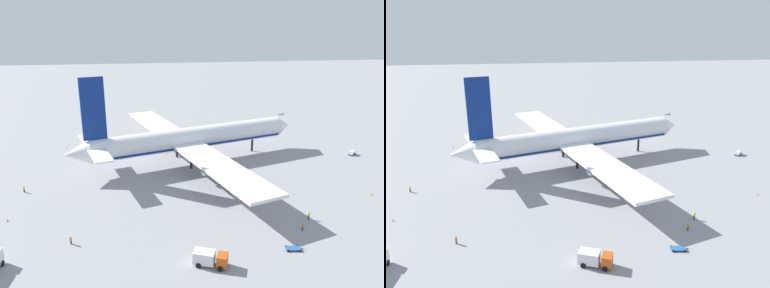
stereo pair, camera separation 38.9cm
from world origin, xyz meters
TOP-DOWN VIEW (x-y plane):
  - ground_plane at (0.00, 0.00)m, footprint 600.00×600.00m
  - airliner at (-1.39, -0.41)m, footprint 68.98×79.96m
  - service_truck_2 at (-5.49, -48.60)m, footprint 6.02×4.22m
  - baggage_cart_0 at (9.97, -46.74)m, footprint 3.37×1.89m
  - baggage_cart_1 at (49.02, 52.04)m, footprint 3.00×2.96m
  - baggage_cart_2 at (49.09, -2.84)m, footprint 3.17×2.89m
  - ground_worker_0 at (-28.98, -38.46)m, footprint 0.49×0.49m
  - ground_worker_1 at (-43.16, -14.18)m, footprint 0.53×0.53m
  - ground_worker_2 at (14.48, -41.02)m, footprint 0.44×0.44m
  - ground_worker_3 at (17.60, -37.27)m, footprint 0.55×0.55m
  - traffic_cone_0 at (-38.40, 17.93)m, footprint 0.36×0.36m
  - traffic_cone_1 at (37.38, -29.17)m, footprint 0.36×0.36m
  - traffic_cone_2 at (-42.92, -27.96)m, footprint 0.36×0.36m

SIDE VIEW (x-z plane):
  - ground_plane at x=0.00m, z-range 0.00..0.00m
  - baggage_cart_0 at x=9.97m, z-range 0.07..0.47m
  - baggage_cart_1 at x=49.02m, z-range 0.07..0.47m
  - traffic_cone_0 at x=-38.40m, z-range 0.00..0.55m
  - traffic_cone_1 at x=37.38m, z-range 0.00..0.55m
  - traffic_cone_2 at x=-42.92m, z-range 0.00..0.55m
  - baggage_cart_2 at x=49.09m, z-range 0.07..1.29m
  - ground_worker_1 at x=-43.16m, z-range 0.01..1.62m
  - ground_worker_0 at x=-28.98m, z-range 0.01..1.62m
  - ground_worker_2 at x=14.48m, z-range 0.01..1.67m
  - ground_worker_3 at x=17.60m, z-range 0.02..1.79m
  - service_truck_2 at x=-5.49m, z-range 0.16..2.67m
  - airliner at x=-1.39m, z-range -6.04..19.95m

